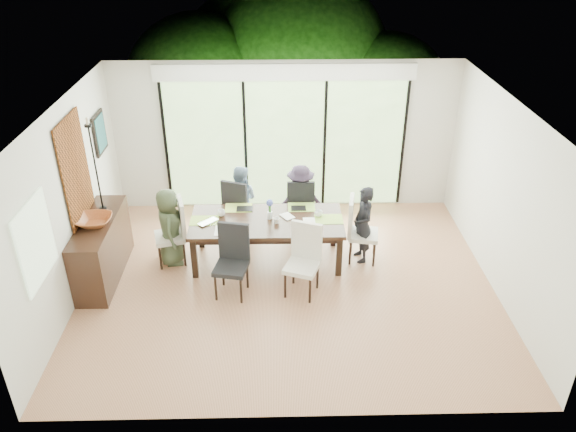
{
  "coord_description": "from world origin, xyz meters",
  "views": [
    {
      "loc": [
        -0.17,
        -6.82,
        4.93
      ],
      "look_at": [
        0.0,
        0.25,
        1.0
      ],
      "focal_mm": 35.0,
      "sensor_mm": 36.0,
      "label": 1
    }
  ],
  "objects_px": {
    "person_far_left": "(240,201)",
    "laptop": "(210,223)",
    "table_top": "(267,222)",
    "cup_c": "(319,214)",
    "cup_a": "(221,213)",
    "chair_near_left": "(231,263)",
    "chair_far_right": "(300,205)",
    "cup_b": "(276,221)",
    "person_left_end": "(170,227)",
    "chair_left_end": "(169,232)",
    "person_right_end": "(363,225)",
    "vase": "(270,215)",
    "sideboard": "(102,249)",
    "bowl": "(94,221)",
    "person_far_right": "(300,200)",
    "chair_right_end": "(364,230)",
    "chair_near_right": "(302,262)",
    "chair_far_left": "(240,205)"
  },
  "relations": [
    {
      "from": "person_left_end",
      "to": "vase",
      "type": "bearing_deg",
      "value": -92.59
    },
    {
      "from": "bowl",
      "to": "sideboard",
      "type": "bearing_deg",
      "value": 90.0
    },
    {
      "from": "table_top",
      "to": "cup_c",
      "type": "relative_size",
      "value": 19.35
    },
    {
      "from": "chair_right_end",
      "to": "chair_far_right",
      "type": "xyz_separation_m",
      "value": [
        -0.95,
        0.85,
        0.0
      ]
    },
    {
      "from": "person_left_end",
      "to": "cup_c",
      "type": "distance_m",
      "value": 2.29
    },
    {
      "from": "chair_far_right",
      "to": "cup_b",
      "type": "xyz_separation_m",
      "value": [
        -0.4,
        -0.95,
        0.24
      ]
    },
    {
      "from": "chair_right_end",
      "to": "cup_a",
      "type": "distance_m",
      "value": 2.22
    },
    {
      "from": "chair_left_end",
      "to": "chair_right_end",
      "type": "distance_m",
      "value": 3.0
    },
    {
      "from": "chair_far_left",
      "to": "person_left_end",
      "type": "xyz_separation_m",
      "value": [
        -1.03,
        -0.85,
        0.09
      ]
    },
    {
      "from": "laptop",
      "to": "person_far_left",
      "type": "bearing_deg",
      "value": 22.14
    },
    {
      "from": "person_right_end",
      "to": "laptop",
      "type": "relative_size",
      "value": 3.91
    },
    {
      "from": "vase",
      "to": "cup_c",
      "type": "distance_m",
      "value": 0.75
    },
    {
      "from": "vase",
      "to": "sideboard",
      "type": "bearing_deg",
      "value": -170.9
    },
    {
      "from": "person_right_end",
      "to": "cup_b",
      "type": "distance_m",
      "value": 1.34
    },
    {
      "from": "chair_far_left",
      "to": "person_far_right",
      "type": "relative_size",
      "value": 0.85
    },
    {
      "from": "person_far_left",
      "to": "laptop",
      "type": "xyz_separation_m",
      "value": [
        -0.4,
        -0.93,
        0.11
      ]
    },
    {
      "from": "chair_near_left",
      "to": "laptop",
      "type": "bearing_deg",
      "value": 126.19
    },
    {
      "from": "chair_left_end",
      "to": "laptop",
      "type": "xyz_separation_m",
      "value": [
        0.65,
        -0.1,
        0.21
      ]
    },
    {
      "from": "chair_right_end",
      "to": "chair_near_left",
      "type": "distance_m",
      "value": 2.18
    },
    {
      "from": "cup_c",
      "to": "sideboard",
      "type": "distance_m",
      "value": 3.29
    },
    {
      "from": "laptop",
      "to": "cup_c",
      "type": "xyz_separation_m",
      "value": [
        1.65,
        0.2,
        0.03
      ]
    },
    {
      "from": "chair_near_left",
      "to": "person_far_right",
      "type": "xyz_separation_m",
      "value": [
        1.05,
        1.7,
        0.09
      ]
    },
    {
      "from": "chair_far_right",
      "to": "bowl",
      "type": "relative_size",
      "value": 2.15
    },
    {
      "from": "chair_left_end",
      "to": "cup_b",
      "type": "xyz_separation_m",
      "value": [
        1.65,
        -0.1,
        0.24
      ]
    },
    {
      "from": "chair_near_right",
      "to": "vase",
      "type": "height_order",
      "value": "chair_near_right"
    },
    {
      "from": "chair_near_right",
      "to": "person_far_right",
      "type": "distance_m",
      "value": 1.7
    },
    {
      "from": "chair_near_left",
      "to": "chair_near_right",
      "type": "height_order",
      "value": "same"
    },
    {
      "from": "vase",
      "to": "cup_a",
      "type": "distance_m",
      "value": 0.76
    },
    {
      "from": "chair_near_left",
      "to": "vase",
      "type": "relative_size",
      "value": 9.17
    },
    {
      "from": "laptop",
      "to": "cup_a",
      "type": "relative_size",
      "value": 2.66
    },
    {
      "from": "table_top",
      "to": "chair_far_right",
      "type": "relative_size",
      "value": 2.18
    },
    {
      "from": "chair_near_left",
      "to": "person_far_left",
      "type": "xyz_separation_m",
      "value": [
        0.05,
        1.7,
        0.09
      ]
    },
    {
      "from": "cup_a",
      "to": "chair_near_left",
      "type": "bearing_deg",
      "value": -78.91
    },
    {
      "from": "chair_near_right",
      "to": "sideboard",
      "type": "distance_m",
      "value": 2.99
    },
    {
      "from": "chair_far_right",
      "to": "sideboard",
      "type": "xyz_separation_m",
      "value": [
        -2.99,
        -1.2,
        -0.06
      ]
    },
    {
      "from": "chair_far_left",
      "to": "person_right_end",
      "type": "height_order",
      "value": "person_right_end"
    },
    {
      "from": "chair_left_end",
      "to": "chair_near_left",
      "type": "height_order",
      "value": "same"
    },
    {
      "from": "chair_left_end",
      "to": "person_right_end",
      "type": "relative_size",
      "value": 0.85
    },
    {
      "from": "chair_left_end",
      "to": "cup_c",
      "type": "height_order",
      "value": "chair_left_end"
    },
    {
      "from": "person_far_right",
      "to": "cup_c",
      "type": "height_order",
      "value": "person_far_right"
    },
    {
      "from": "cup_a",
      "to": "person_left_end",
      "type": "bearing_deg",
      "value": -169.11
    },
    {
      "from": "sideboard",
      "to": "bowl",
      "type": "relative_size",
      "value": 3.36
    },
    {
      "from": "chair_left_end",
      "to": "person_far_right",
      "type": "relative_size",
      "value": 0.85
    },
    {
      "from": "person_far_left",
      "to": "bowl",
      "type": "relative_size",
      "value": 2.52
    },
    {
      "from": "chair_near_left",
      "to": "cup_c",
      "type": "xyz_separation_m",
      "value": [
        1.3,
        0.97,
        0.24
      ]
    },
    {
      "from": "chair_far_right",
      "to": "bowl",
      "type": "height_order",
      "value": "chair_far_right"
    },
    {
      "from": "chair_right_end",
      "to": "person_left_end",
      "type": "relative_size",
      "value": 0.85
    },
    {
      "from": "person_far_left",
      "to": "laptop",
      "type": "height_order",
      "value": "person_far_left"
    },
    {
      "from": "chair_far_right",
      "to": "cup_c",
      "type": "distance_m",
      "value": 0.83
    },
    {
      "from": "cup_c",
      "to": "person_right_end",
      "type": "bearing_deg",
      "value": -8.37
    }
  ]
}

